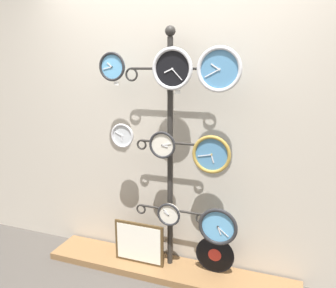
{
  "coord_description": "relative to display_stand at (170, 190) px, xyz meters",
  "views": [
    {
      "loc": [
        0.86,
        -2.02,
        1.75
      ],
      "look_at": [
        0.0,
        0.36,
        1.15
      ],
      "focal_mm": 35.0,
      "sensor_mm": 36.0,
      "label": 1
    }
  ],
  "objects": [
    {
      "name": "price_tag_mid",
      "position": [
        0.09,
        -0.08,
        0.82
      ],
      "size": [
        0.04,
        0.0,
        0.03
      ],
      "color": "white"
    },
    {
      "name": "low_shelf",
      "position": [
        0.0,
        -0.06,
        -0.71
      ],
      "size": [
        2.2,
        0.36,
        0.06
      ],
      "color": "brown",
      "rests_on": "ground_plane"
    },
    {
      "name": "shop_wall",
      "position": [
        0.0,
        0.16,
        0.66
      ],
      "size": [
        4.4,
        0.04,
        2.8
      ],
      "color": "#BCB2A3",
      "rests_on": "ground_plane"
    },
    {
      "name": "display_stand",
      "position": [
        0.0,
        0.0,
        0.0
      ],
      "size": [
        0.77,
        0.4,
        2.05
      ],
      "color": "#282623",
      "rests_on": "ground_plane"
    },
    {
      "name": "clock_middle_right",
      "position": [
        0.36,
        -0.08,
        0.37
      ],
      "size": [
        0.3,
        0.04,
        0.3
      ],
      "color": "#4C84B2"
    },
    {
      "name": "price_tag_upper",
      "position": [
        -0.42,
        -0.09,
        0.88
      ],
      "size": [
        0.04,
        0.0,
        0.03
      ],
      "color": "white"
    },
    {
      "name": "vinyl_record",
      "position": [
        0.4,
        -0.0,
        -0.52
      ],
      "size": [
        0.32,
        0.01,
        0.32
      ],
      "color": "black",
      "rests_on": "low_shelf"
    },
    {
      "name": "clock_bottom_right",
      "position": [
        0.43,
        -0.11,
        -0.2
      ],
      "size": [
        0.31,
        0.04,
        0.31
      ],
      "color": "#60A8DB"
    },
    {
      "name": "clock_middle_left",
      "position": [
        -0.38,
        -0.09,
        0.46
      ],
      "size": [
        0.2,
        0.04,
        0.2
      ],
      "color": "silver"
    },
    {
      "name": "clock_bottom_center",
      "position": [
        0.02,
        -0.09,
        -0.18
      ],
      "size": [
        0.2,
        0.04,
        0.2
      ],
      "color": "silver"
    },
    {
      "name": "clock_middle_center",
      "position": [
        -0.03,
        -0.09,
        0.41
      ],
      "size": [
        0.22,
        0.04,
        0.22
      ],
      "color": "silver"
    },
    {
      "name": "clock_top_center",
      "position": [
        0.05,
        -0.08,
        0.99
      ],
      "size": [
        0.32,
        0.04,
        0.32
      ],
      "color": "black"
    },
    {
      "name": "clock_top_right",
      "position": [
        0.4,
        -0.12,
        0.99
      ],
      "size": [
        0.32,
        0.04,
        0.32
      ],
      "color": "#4C84B2"
    },
    {
      "name": "clock_top_left",
      "position": [
        -0.45,
        -0.09,
        1.01
      ],
      "size": [
        0.23,
        0.04,
        0.23
      ],
      "color": "#60A8DB"
    },
    {
      "name": "picture_frame",
      "position": [
        -0.26,
        -0.09,
        -0.49
      ],
      "size": [
        0.45,
        0.02,
        0.38
      ],
      "color": "#4C381E",
      "rests_on": "low_shelf"
    }
  ]
}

